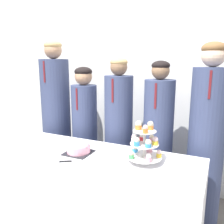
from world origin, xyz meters
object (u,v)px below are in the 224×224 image
at_px(student_1, 85,134).
at_px(student_4, 206,142).
at_px(cake_knife, 73,161).
at_px(student_2, 118,136).
at_px(cupcake_stand, 144,143).
at_px(student_3, 158,143).
at_px(round_cake, 79,148).
at_px(student_0, 57,120).

height_order(student_1, student_4, student_4).
height_order(cake_knife, student_2, student_2).
distance_m(cupcake_stand, student_3, 0.57).
bearing_deg(round_cake, student_1, 117.27).
relative_size(student_3, student_4, 0.91).
bearing_deg(cupcake_stand, student_3, 93.73).
bearing_deg(student_2, student_3, -0.00).
bearing_deg(student_4, round_cake, -147.16).
distance_m(student_2, student_3, 0.41).
distance_m(round_cake, cupcake_stand, 0.54).
distance_m(cake_knife, cupcake_stand, 0.55).
bearing_deg(student_3, student_4, 0.00).
bearing_deg(cake_knife, student_2, 56.31).
xyz_separation_m(round_cake, student_2, (0.09, 0.60, -0.06)).
height_order(round_cake, student_3, student_3).
distance_m(round_cake, student_1, 0.68).
bearing_deg(student_4, student_3, -180.00).
height_order(round_cake, cake_knife, round_cake).
bearing_deg(student_4, student_0, 180.00).
bearing_deg(student_1, student_4, 0.00).
bearing_deg(student_3, student_2, 180.00).
bearing_deg(student_4, cake_knife, -139.24).
relative_size(student_2, student_4, 0.93).
xyz_separation_m(cupcake_stand, student_4, (0.39, 0.54, -0.10)).
bearing_deg(round_cake, student_4, 32.84).
bearing_deg(student_0, student_4, -0.00).
xyz_separation_m(student_1, student_3, (0.80, 0.00, 0.02)).
xyz_separation_m(cupcake_stand, student_1, (-0.84, 0.54, -0.19)).
distance_m(round_cake, student_2, 0.61).
xyz_separation_m(cupcake_stand, student_0, (-1.21, 0.54, -0.07)).
xyz_separation_m(student_2, student_4, (0.83, 0.00, 0.06)).
bearing_deg(cupcake_stand, student_0, 156.09).
bearing_deg(round_cake, student_2, 81.17).
bearing_deg(cupcake_stand, student_4, 54.11).
relative_size(cake_knife, student_3, 0.19).
distance_m(round_cake, cake_knife, 0.17).
distance_m(round_cake, student_3, 0.78).
bearing_deg(student_1, cupcake_stand, -32.69).
relative_size(cake_knife, student_2, 0.18).
relative_size(cake_knife, student_4, 0.17).
xyz_separation_m(round_cake, cake_knife, (0.05, -0.16, -0.05)).
xyz_separation_m(round_cake, cupcake_stand, (0.53, 0.06, 0.10)).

